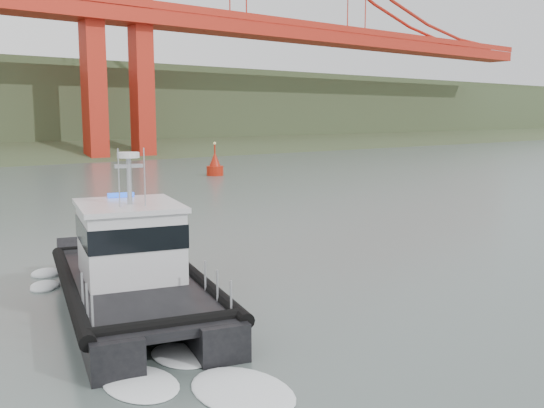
% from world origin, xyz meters
% --- Properties ---
extents(ground, '(400.00, 400.00, 0.00)m').
position_xyz_m(ground, '(0.00, 0.00, 0.00)').
color(ground, '#4E5D59').
rests_on(ground, ground).
extents(patrol_boat, '(7.43, 12.69, 5.80)m').
position_xyz_m(patrol_boat, '(-10.16, 4.74, 1.45)').
color(patrol_boat, black).
rests_on(patrol_boat, ground).
extents(nav_buoy, '(1.96, 1.96, 4.09)m').
position_xyz_m(nav_buoy, '(19.13, 43.78, 1.08)').
color(nav_buoy, '#A71C0B').
rests_on(nav_buoy, ground).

